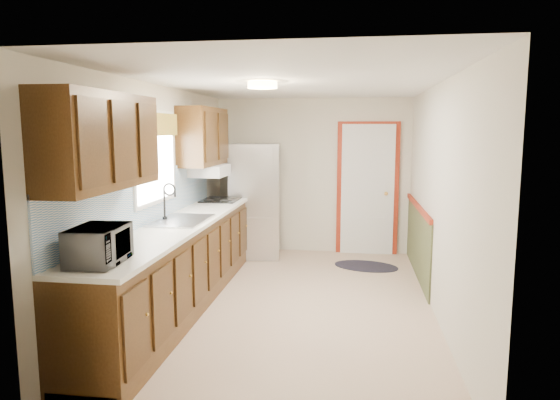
% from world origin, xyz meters
% --- Properties ---
extents(room_shell, '(3.20, 5.20, 2.52)m').
position_xyz_m(room_shell, '(0.00, 0.00, 1.20)').
color(room_shell, tan).
rests_on(room_shell, ground).
extents(kitchen_run, '(0.63, 4.00, 2.20)m').
position_xyz_m(kitchen_run, '(-1.24, -0.29, 0.81)').
color(kitchen_run, '#3B220D').
rests_on(kitchen_run, ground).
extents(back_wall_trim, '(1.12, 2.30, 2.08)m').
position_xyz_m(back_wall_trim, '(0.99, 2.21, 0.89)').
color(back_wall_trim, maroon).
rests_on(back_wall_trim, ground).
extents(ceiling_fixture, '(0.30, 0.30, 0.06)m').
position_xyz_m(ceiling_fixture, '(-0.30, -0.20, 2.36)').
color(ceiling_fixture, '#FFD88C').
rests_on(ceiling_fixture, room_shell).
extents(microwave, '(0.31, 0.52, 0.34)m').
position_xyz_m(microwave, '(-1.20, -1.95, 1.11)').
color(microwave, white).
rests_on(microwave, kitchen_run).
extents(refrigerator, '(0.80, 0.76, 1.71)m').
position_xyz_m(refrigerator, '(-0.82, 2.05, 0.85)').
color(refrigerator, '#B7B7BC').
rests_on(refrigerator, ground).
extents(rug, '(1.01, 0.78, 0.01)m').
position_xyz_m(rug, '(0.83, 1.67, 0.01)').
color(rug, black).
rests_on(rug, ground).
extents(cooktop, '(0.49, 0.58, 0.02)m').
position_xyz_m(cooktop, '(-1.19, 1.40, 0.95)').
color(cooktop, black).
rests_on(cooktop, kitchen_run).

